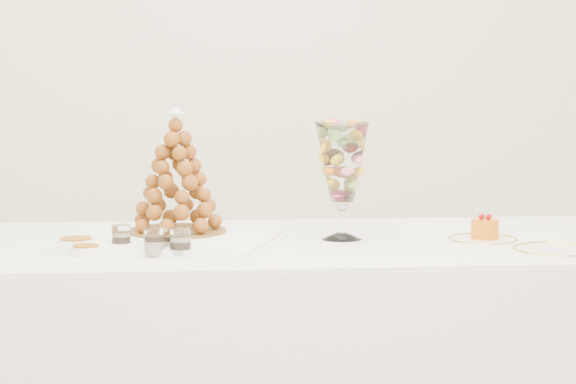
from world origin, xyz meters
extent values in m
cube|color=white|center=(0.00, 2.00, 1.40)|extent=(4.50, 0.04, 2.80)
cube|color=white|center=(-0.02, 0.30, 0.41)|extent=(2.23, 0.93, 0.83)
cube|color=white|center=(-0.02, 0.30, 0.83)|extent=(2.22, 0.92, 0.01)
cube|color=white|center=(-0.35, 0.31, 0.85)|extent=(0.71, 0.62, 0.02)
cylinder|color=white|center=(0.16, 0.32, 0.85)|extent=(0.12, 0.12, 0.02)
cylinder|color=white|center=(0.16, 0.32, 0.90)|extent=(0.03, 0.03, 0.08)
sphere|color=white|center=(0.16, 0.32, 0.94)|extent=(0.04, 0.04, 0.04)
cylinder|color=white|center=(0.56, 0.22, 0.84)|extent=(0.21, 0.21, 0.01)
cylinder|color=white|center=(0.71, 0.03, 0.84)|extent=(0.24, 0.24, 0.01)
cylinder|color=white|center=(-0.49, 0.21, 0.87)|extent=(0.06, 0.06, 0.07)
cylinder|color=white|center=(-0.36, 0.15, 0.87)|extent=(0.05, 0.05, 0.06)
cylinder|color=white|center=(-0.32, 0.16, 0.87)|extent=(0.06, 0.06, 0.06)
cylinder|color=white|center=(-0.39, 0.10, 0.88)|extent=(0.07, 0.07, 0.08)
cylinder|color=white|center=(-0.32, 0.09, 0.88)|extent=(0.07, 0.07, 0.08)
cylinder|color=white|center=(-0.61, 0.22, 0.85)|extent=(0.10, 0.10, 0.03)
cylinder|color=white|center=(-0.58, 0.13, 0.85)|extent=(0.08, 0.08, 0.02)
cylinder|color=brown|center=(-0.33, 0.39, 0.86)|extent=(0.30, 0.30, 0.01)
cone|color=brown|center=(-0.33, 0.39, 1.04)|extent=(0.29, 0.29, 0.36)
sphere|color=white|center=(-0.33, 0.39, 1.21)|extent=(0.04, 0.04, 0.04)
cylinder|color=#CD6309|center=(0.57, 0.23, 0.88)|extent=(0.08, 0.08, 0.06)
sphere|color=#960507|center=(0.59, 0.24, 0.91)|extent=(0.01, 0.01, 0.01)
sphere|color=#960507|center=(0.57, 0.25, 0.91)|extent=(0.01, 0.01, 0.01)
sphere|color=#960507|center=(0.56, 0.23, 0.91)|extent=(0.01, 0.01, 0.01)
sphere|color=#960507|center=(0.58, 0.22, 0.91)|extent=(0.01, 0.01, 0.01)
camera|label=1|loc=(-0.36, -2.94, 1.38)|focal=70.00mm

